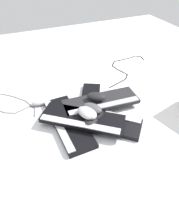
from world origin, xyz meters
TOP-DOWN VIEW (x-y plane):
  - ground_plane at (0.00, 0.00)m, footprint 3.20×3.20m
  - keyboard_0 at (0.06, -0.06)m, footprint 0.16×0.44m
  - keyboard_1 at (-0.12, 0.00)m, footprint 0.43×0.41m
  - keyboard_2 at (-0.13, -0.14)m, footprint 0.33×0.46m
  - keyboard_3 at (-0.02, -0.02)m, footprint 0.44×0.39m
  - keyboard_4 at (-0.17, -0.11)m, footprint 0.45×0.18m
  - mouse_0 at (-0.04, -0.02)m, footprint 0.09×0.12m
  - mouse_1 at (-0.15, -0.13)m, footprint 0.13×0.12m
  - mouse_2 at (-0.05, 0.02)m, footprint 0.13×0.12m
  - mouse_3 at (0.15, -0.29)m, footprint 0.11×0.07m
  - mouse_4 at (-0.09, -0.01)m, footprint 0.13×0.11m
  - mouse_5 at (-0.08, -0.04)m, footprint 0.11×0.13m
  - mouse_6 at (-0.05, -0.02)m, footprint 0.09×0.12m
  - cable_0 at (0.31, -0.35)m, footprint 0.33×0.31m
  - cable_1 at (-0.55, -0.49)m, footprint 0.47×0.35m

SIDE VIEW (x-z plane):
  - ground_plane at x=0.00m, z-range 0.00..0.00m
  - cable_0 at x=0.31m, z-range 0.00..0.01m
  - cable_1 at x=-0.55m, z-range 0.00..0.01m
  - keyboard_0 at x=0.06m, z-range 0.00..0.03m
  - keyboard_1 at x=-0.12m, z-range 0.00..0.03m
  - keyboard_2 at x=-0.13m, z-range 0.00..0.03m
  - mouse_3 at x=0.15m, z-range 0.00..0.04m
  - keyboard_3 at x=-0.02m, z-range 0.03..0.06m
  - keyboard_4 at x=-0.17m, z-range 0.03..0.06m
  - mouse_2 at x=-0.05m, z-range 0.03..0.07m
  - mouse_4 at x=-0.09m, z-range 0.03..0.07m
  - mouse_0 at x=-0.04m, z-range 0.06..0.10m
  - mouse_1 at x=-0.15m, z-range 0.06..0.10m
  - mouse_5 at x=-0.08m, z-range 0.06..0.10m
  - mouse_6 at x=-0.05m, z-range 0.06..0.10m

